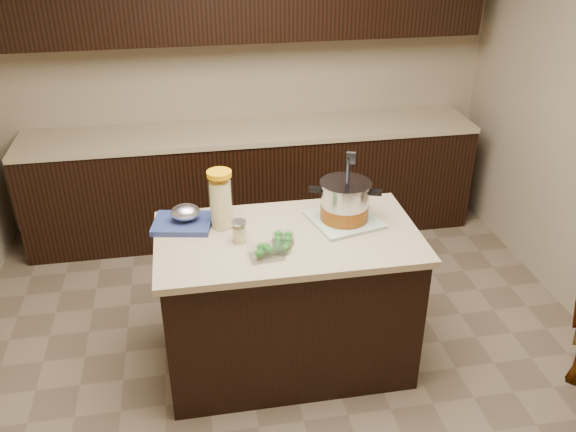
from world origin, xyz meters
TOP-DOWN VIEW (x-y plane):
  - ground_plane at (0.00, 0.00)m, footprint 4.00×4.00m
  - room_shell at (0.00, 0.00)m, footprint 4.04×4.04m
  - back_cabinets at (0.00, 1.74)m, footprint 3.60×0.63m
  - island at (0.00, 0.00)m, footprint 1.46×0.81m
  - dish_towel at (0.34, 0.10)m, footprint 0.44×0.44m
  - stock_pot at (0.34, 0.10)m, footprint 0.40×0.36m
  - lemonade_pitcher at (-0.35, 0.17)m, footprint 0.16×0.16m
  - mason_jar at (-0.27, -0.02)m, footprint 0.09×0.09m
  - broccoli_tub_left at (-0.06, -0.16)m, footprint 0.12×0.12m
  - broccoli_tub_right at (-0.04, -0.08)m, footprint 0.15×0.15m
  - broccoli_tub_rect at (-0.15, -0.20)m, footprint 0.19×0.15m
  - blue_tray at (-0.56, 0.21)m, footprint 0.37×0.31m

SIDE VIEW (x-z plane):
  - ground_plane at x=0.00m, z-range 0.00..0.00m
  - island at x=0.00m, z-range 0.00..0.90m
  - dish_towel at x=0.34m, z-range 0.90..0.92m
  - broccoli_tub_left at x=-0.06m, z-range 0.90..0.95m
  - broccoli_tub_right at x=-0.04m, z-range 0.90..0.95m
  - broccoli_tub_rect at x=-0.15m, z-range 0.90..0.96m
  - back_cabinets at x=0.00m, z-range -0.22..2.10m
  - blue_tray at x=-0.56m, z-range 0.88..1.00m
  - mason_jar at x=-0.27m, z-range 0.89..1.02m
  - stock_pot at x=0.34m, z-range 0.81..1.22m
  - lemonade_pitcher at x=-0.35m, z-range 0.89..1.22m
  - room_shell at x=0.00m, z-range 0.35..3.07m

